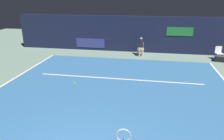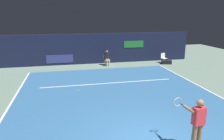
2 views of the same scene
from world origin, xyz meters
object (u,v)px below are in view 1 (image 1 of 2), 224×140
at_px(equipment_bag, 221,59).
at_px(line_judge_on_chair, 141,46).
at_px(courtside_chair_near, 219,52).
at_px(tennis_ball, 75,83).

bearing_deg(equipment_bag, line_judge_on_chair, -174.40).
relative_size(courtside_chair_near, tennis_ball, 12.94).
distance_m(line_judge_on_chair, equipment_bag, 5.20).
xyz_separation_m(line_judge_on_chair, tennis_ball, (-2.78, -5.73, -0.64)).
relative_size(tennis_ball, equipment_bag, 0.08).
distance_m(courtside_chair_near, tennis_ball, 9.62).
xyz_separation_m(tennis_ball, equipment_bag, (7.92, 5.11, 0.11)).
xyz_separation_m(courtside_chair_near, equipment_bag, (0.08, -0.45, -0.34)).
distance_m(line_judge_on_chair, tennis_ball, 6.40).
xyz_separation_m(line_judge_on_chair, equipment_bag, (5.14, -0.61, -0.53)).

